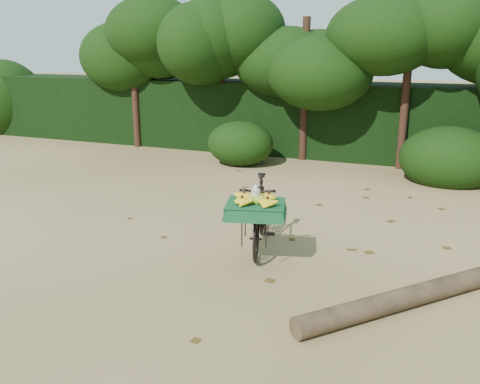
% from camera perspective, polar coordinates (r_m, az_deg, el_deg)
% --- Properties ---
extents(ground, '(80.00, 80.00, 0.00)m').
position_cam_1_polar(ground, '(7.13, 9.65, -6.07)').
color(ground, tan).
rests_on(ground, ground).
extents(vendor_bicycle, '(1.00, 1.80, 0.99)m').
position_cam_1_polar(vendor_bicycle, '(6.82, 2.18, -2.38)').
color(vendor_bicycle, black).
rests_on(vendor_bicycle, ground).
extents(fallen_log, '(2.25, 2.49, 0.23)m').
position_cam_1_polar(fallen_log, '(5.84, 19.54, -10.73)').
color(fallen_log, brown).
rests_on(fallen_log, ground).
extents(hedge_backdrop, '(26.00, 1.80, 1.80)m').
position_cam_1_polar(hedge_backdrop, '(12.98, 15.95, 7.58)').
color(hedge_backdrop, black).
rests_on(hedge_backdrop, ground).
extents(tree_row, '(14.50, 2.00, 4.00)m').
position_cam_1_polar(tree_row, '(12.17, 12.81, 12.49)').
color(tree_row, black).
rests_on(tree_row, ground).
extents(bush_clumps, '(8.80, 1.70, 0.90)m').
position_cam_1_polar(bush_clumps, '(11.04, 17.18, 3.74)').
color(bush_clumps, black).
rests_on(bush_clumps, ground).
extents(leaf_litter, '(7.00, 7.30, 0.01)m').
position_cam_1_polar(leaf_litter, '(7.73, 10.70, -4.33)').
color(leaf_litter, '#4A3613').
rests_on(leaf_litter, ground).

